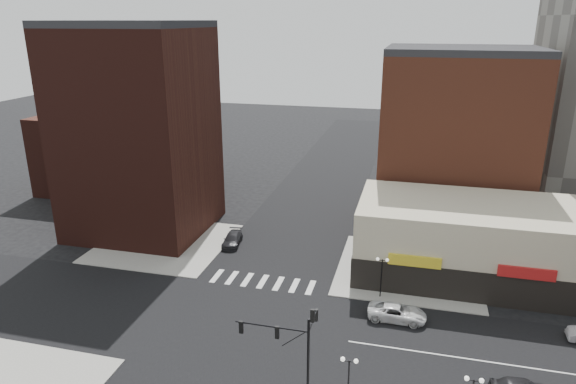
% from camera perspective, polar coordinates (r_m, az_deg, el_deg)
% --- Properties ---
extents(ground, '(240.00, 240.00, 0.00)m').
position_cam_1_polar(ground, '(47.56, -5.67, -14.50)').
color(ground, black).
rests_on(ground, ground).
extents(road_ew, '(200.00, 14.00, 0.02)m').
position_cam_1_polar(road_ew, '(47.56, -5.67, -14.49)').
color(road_ew, black).
rests_on(road_ew, ground).
extents(road_ns, '(14.00, 200.00, 0.02)m').
position_cam_1_polar(road_ns, '(47.56, -5.67, -14.49)').
color(road_ns, black).
rests_on(road_ns, ground).
extents(sidewalk_nw, '(15.00, 15.00, 0.12)m').
position_cam_1_polar(sidewalk_nw, '(64.57, -13.54, -5.51)').
color(sidewalk_nw, gray).
rests_on(sidewalk_nw, ground).
extents(sidewalk_ne, '(15.00, 15.00, 0.12)m').
position_cam_1_polar(sidewalk_ne, '(57.88, 13.19, -8.43)').
color(sidewalk_ne, gray).
rests_on(sidewalk_ne, ground).
extents(building_nw, '(16.00, 15.00, 25.00)m').
position_cam_1_polar(building_nw, '(66.24, -16.25, 6.22)').
color(building_nw, '#351611').
rests_on(building_nw, ground).
extents(building_nw_low, '(20.00, 18.00, 12.00)m').
position_cam_1_polar(building_nw_low, '(87.20, -18.25, 4.51)').
color(building_nw_low, '#351611').
rests_on(building_nw_low, ground).
extents(building_ne_midrise, '(18.00, 15.00, 22.00)m').
position_cam_1_polar(building_ne_midrise, '(68.59, 18.00, 5.17)').
color(building_ne_midrise, brown).
rests_on(building_ne_midrise, ground).
extents(building_ne_row, '(24.20, 12.20, 8.00)m').
position_cam_1_polar(building_ne_row, '(57.37, 19.96, -5.78)').
color(building_ne_row, '#C1B999').
rests_on(building_ne_row, ground).
extents(traffic_signal, '(5.59, 3.09, 7.77)m').
position_cam_1_polar(traffic_signal, '(36.81, 0.88, -16.11)').
color(traffic_signal, black).
rests_on(traffic_signal, ground).
extents(street_lamp_se_a, '(1.22, 0.32, 4.16)m').
position_cam_1_polar(street_lamp_se_a, '(37.15, 6.78, -19.08)').
color(street_lamp_se_a, black).
rests_on(street_lamp_se_a, sidewalk_se).
extents(street_lamp_ne, '(1.22, 0.32, 4.16)m').
position_cam_1_polar(street_lamp_ne, '(50.67, 10.39, -8.23)').
color(street_lamp_ne, black).
rests_on(street_lamp_ne, sidewalk_ne).
extents(white_suv, '(5.29, 2.48, 1.46)m').
position_cam_1_polar(white_suv, '(48.72, 12.03, -12.97)').
color(white_suv, silver).
rests_on(white_suv, ground).
extents(dark_sedan_north, '(2.53, 4.93, 1.37)m').
position_cam_1_polar(dark_sedan_north, '(62.60, -6.21, -5.24)').
color(dark_sedan_north, black).
rests_on(dark_sedan_north, ground).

